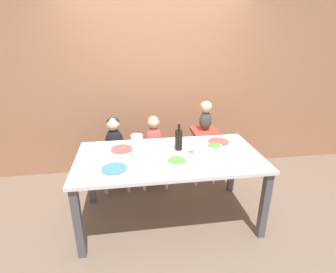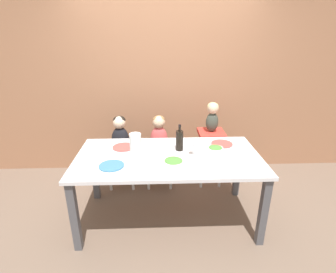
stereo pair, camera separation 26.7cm
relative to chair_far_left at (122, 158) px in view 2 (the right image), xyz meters
The scene contains 17 objects.
ground_plane 1.01m from the chair_far_left, 51.12° to the right, with size 14.00×14.00×0.00m, color #705B4C.
wall_back 1.24m from the chair_far_left, 41.99° to the left, with size 10.00×0.06×2.70m.
dining_table 0.98m from the chair_far_left, 51.12° to the right, with size 1.88×0.97×0.77m.
chair_far_left is the anchor object (origin of this frame).
chair_far_center 0.50m from the chair_far_left, ahead, with size 0.39×0.41×0.47m.
chair_right_highchair 1.19m from the chair_far_left, ahead, with size 0.33×0.35×0.75m.
person_child_left 0.34m from the chair_far_left, 90.00° to the left, with size 0.23×0.17×0.51m.
person_child_center 0.60m from the chair_far_left, ahead, with size 0.23×0.17×0.51m.
person_baby_right 1.31m from the chair_far_left, ahead, with size 0.16×0.15×0.38m.
wine_bottle 1.05m from the chair_far_left, 39.97° to the right, with size 0.08×0.08×0.29m.
paper_towel_roll 0.99m from the chair_far_left, 71.59° to the right, with size 0.11×0.11×0.27m.
wine_glass_near 1.23m from the chair_far_left, 41.11° to the right, with size 0.07×0.07×0.18m.
salad_bowl_large 1.22m from the chair_far_left, 56.83° to the right, with size 0.20×0.20×0.07m.
salad_bowl_small 1.34m from the chair_far_left, 32.06° to the right, with size 0.17×0.17×0.07m.
dinner_plate_front_left 1.02m from the chair_far_left, 87.23° to the right, with size 0.24×0.24×0.01m.
dinner_plate_back_left 0.65m from the chair_far_left, 78.14° to the right, with size 0.24×0.24×0.01m.
dinner_plate_back_right 1.35m from the chair_far_left, 21.10° to the right, with size 0.24×0.24×0.01m.
Camera 2 is at (-0.10, -2.42, 1.94)m, focal length 28.00 mm.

